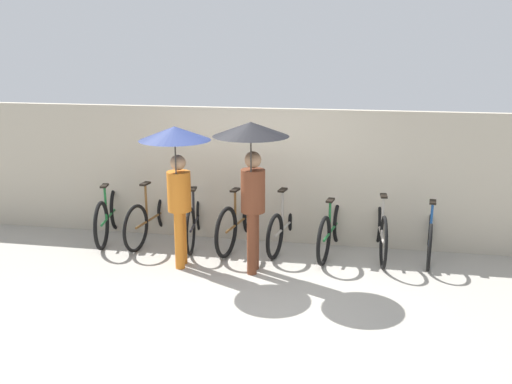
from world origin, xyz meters
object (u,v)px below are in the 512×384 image
Objects in this scene: parked_bicycle_0 at (109,215)px; parked_bicycle_6 at (380,229)px; parked_bicycle_1 at (153,217)px; parked_bicycle_5 at (332,229)px; parked_bicycle_2 at (196,219)px; pedestrian_leading at (176,160)px; parked_bicycle_4 at (286,225)px; parked_bicycle_7 at (430,234)px; pedestrian_center at (252,157)px; parked_bicycle_3 at (240,221)px.

parked_bicycle_6 is at bearing -100.01° from parked_bicycle_0.
parked_bicycle_0 is 0.70m from parked_bicycle_1.
parked_bicycle_0 is 3.47m from parked_bicycle_5.
pedestrian_leading reaches higher than parked_bicycle_2.
parked_bicycle_7 is (2.08, -0.07, -0.00)m from parked_bicycle_4.
pedestrian_center is at bearing 118.25° from parked_bicycle_6.
parked_bicycle_3 is 2.78m from parked_bicycle_7.
pedestrian_leading is 0.96× the size of pedestrian_center.
parked_bicycle_7 is at bearing -169.36° from pedestrian_leading.
parked_bicycle_1 is 0.90× the size of pedestrian_leading.
parked_bicycle_4 is 1.70m from pedestrian_center.
parked_bicycle_4 is 0.84× the size of pedestrian_leading.
parked_bicycle_4 is at bearing -75.98° from parked_bicycle_3.
parked_bicycle_1 is 1.39m from parked_bicycle_3.
pedestrian_center is (0.38, -1.06, 1.21)m from parked_bicycle_3.
parked_bicycle_2 reaches higher than parked_bicycle_7.
parked_bicycle_5 is at bearing -135.37° from pedestrian_center.
parked_bicycle_2 is 0.97× the size of parked_bicycle_6.
parked_bicycle_6 reaches higher than parked_bicycle_0.
parked_bicycle_0 is 1.05× the size of parked_bicycle_7.
pedestrian_leading is (-0.62, -1.04, 1.13)m from parked_bicycle_3.
pedestrian_center reaches higher than parked_bicycle_7.
parked_bicycle_0 reaches higher than parked_bicycle_1.
pedestrian_center is at bearing 172.90° from pedestrian_leading.
pedestrian_center is (1.08, -1.06, 1.22)m from parked_bicycle_2.
parked_bicycle_2 is 2.78m from parked_bicycle_6.
parked_bicycle_6 reaches higher than parked_bicycle_4.
parked_bicycle_1 is at bearing -30.97° from pedestrian_center.
parked_bicycle_7 is 3.74m from pedestrian_leading.
parked_bicycle_1 is 1.73m from pedestrian_leading.
parked_bicycle_7 is 0.78× the size of pedestrian_center.
parked_bicycle_1 is 1.04× the size of parked_bicycle_2.
pedestrian_center is (-2.39, -1.04, 1.25)m from parked_bicycle_7.
parked_bicycle_6 is at bearing -82.40° from parked_bicycle_4.
parked_bicycle_3 reaches higher than parked_bicycle_0.
parked_bicycle_0 is at bearing 87.36° from parked_bicycle_6.
parked_bicycle_3 is at bearing -97.79° from parked_bicycle_2.
parked_bicycle_0 is at bearing 101.89° from parked_bicycle_1.
parked_bicycle_3 is (1.39, 0.01, 0.01)m from parked_bicycle_1.
parked_bicycle_3 is (2.08, 0.07, 0.01)m from parked_bicycle_0.
parked_bicycle_1 is at bearing 101.97° from parked_bicycle_4.
parked_bicycle_7 is (3.47, -0.02, -0.02)m from parked_bicycle_2.
parked_bicycle_0 is 4.17m from parked_bicycle_6.
parked_bicycle_5 is 2.52m from pedestrian_leading.
parked_bicycle_6 reaches higher than parked_bicycle_7.
parked_bicycle_1 is 0.86× the size of pedestrian_center.
pedestrian_leading reaches higher than parked_bicycle_7.
parked_bicycle_7 is at bearing -100.10° from parked_bicycle_0.
parked_bicycle_0 is 2.78m from parked_bicycle_4.
parked_bicycle_5 is 0.86× the size of pedestrian_leading.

